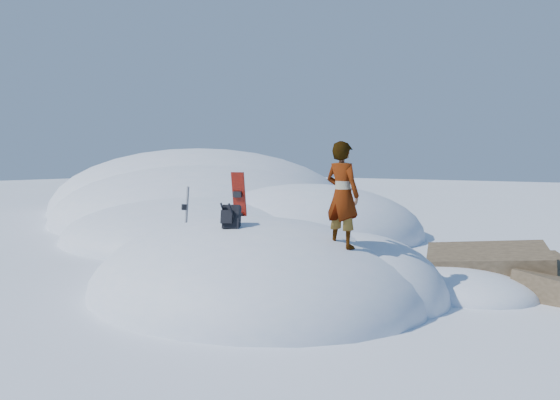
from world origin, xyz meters
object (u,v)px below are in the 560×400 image
Objects in this scene: snowboard_red at (239,208)px; person at (342,195)px; backpack at (231,217)px; snowboard_dark at (186,220)px.

person is at bearing -24.55° from snowboard_red.
snowboard_dark is at bearing 123.84° from backpack.
snowboard_red reaches higher than backpack.
snowboard_red reaches higher than snowboard_dark.
backpack is (2.52, -1.36, 0.33)m from snowboard_dark.
person reaches higher than snowboard_dark.
person is (4.39, -0.63, 0.77)m from snowboard_dark.
snowboard_dark is 0.85× the size of person.
snowboard_red is at bearing 96.11° from backpack.
snowboard_dark reaches higher than backpack.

